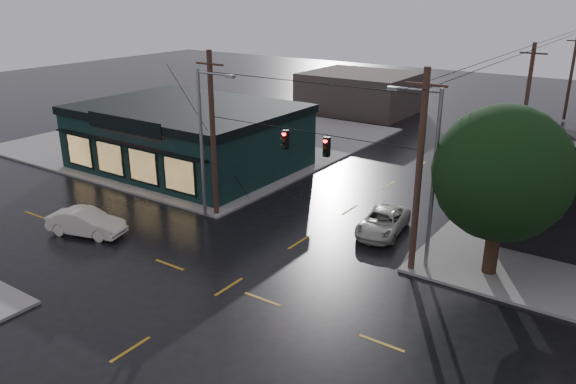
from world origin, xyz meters
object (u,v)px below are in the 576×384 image
Objects in this scene: corner_tree at (502,173)px; utility_pole_nw at (217,215)px; utility_pole_ne at (411,270)px; sedan_cream at (86,222)px; suv_silver at (383,222)px.

utility_pole_nw is (-16.35, -1.81, -5.29)m from corner_tree.
sedan_cream is (-17.20, -6.47, 0.75)m from utility_pole_ne.
suv_silver is at bearing 132.98° from utility_pole_ne.
utility_pole_ne reaches higher than suv_silver.
sedan_cream is 0.95× the size of suv_silver.
corner_tree is at bearing 6.33° from utility_pole_nw.
utility_pole_ne is 4.78m from suv_silver.
sedan_cream is (-4.20, -6.47, 0.75)m from utility_pole_nw.
corner_tree reaches higher than suv_silver.
sedan_cream is at bearing -158.04° from corner_tree.
sedan_cream is at bearing -122.95° from utility_pole_nw.
utility_pole_nw is 1.00× the size of utility_pole_ne.
suv_silver is (13.97, 9.94, -0.08)m from sedan_cream.
corner_tree is 17.28m from utility_pole_nw.
sedan_cream is at bearing -159.37° from utility_pole_ne.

